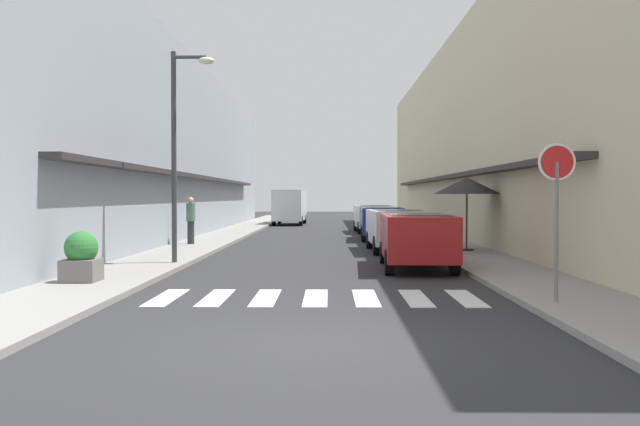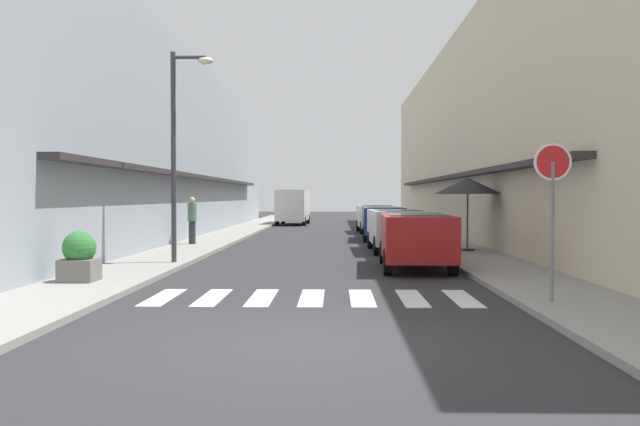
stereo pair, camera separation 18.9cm
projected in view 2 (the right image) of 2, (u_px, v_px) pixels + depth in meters
ground_plane at (325, 241)px, 29.41m from camera, size 113.32×113.32×0.00m
sidewalk_left at (217, 239)px, 29.51m from camera, size 2.22×72.12×0.12m
sidewalk_right at (433, 239)px, 29.30m from camera, size 2.22×72.12×0.12m
building_row_left at (145, 149)px, 31.07m from camera, size 5.50×48.36×8.29m
building_row_right at (508, 136)px, 30.68m from camera, size 5.50×48.36×9.38m
crosswalk at (312, 298)px, 12.76m from camera, size 6.15×2.20×0.01m
parked_car_near at (416, 235)px, 17.81m from camera, size 1.93×4.43×1.47m
parked_car_mid at (396, 225)px, 23.41m from camera, size 1.88×4.40×1.47m
parked_car_far at (383, 219)px, 29.70m from camera, size 1.93×4.40×1.47m
parked_car_distant at (375, 215)px, 35.78m from camera, size 1.93×4.40×1.47m
delivery_van at (293, 204)px, 46.02m from camera, size 2.14×5.46×2.37m
round_street_sign at (553, 180)px, 11.47m from camera, size 0.65×0.07×2.73m
street_lamp at (180, 135)px, 18.46m from camera, size 1.19×0.28×5.79m
cafe_umbrella at (468, 186)px, 22.45m from camera, size 2.24×2.24×2.45m
planter_corner at (79, 257)px, 14.35m from camera, size 0.73×0.73×1.08m
pedestrian_walking_near at (192, 219)px, 25.68m from camera, size 0.34×0.34×1.80m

